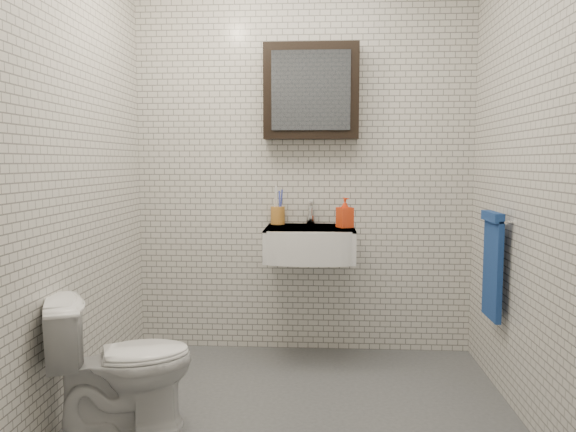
{
  "coord_description": "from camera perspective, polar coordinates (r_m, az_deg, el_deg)",
  "views": [
    {
      "loc": [
        0.12,
        -2.69,
        1.26
      ],
      "look_at": [
        -0.07,
        0.45,
        0.95
      ],
      "focal_mm": 35.0,
      "sensor_mm": 36.0,
      "label": 1
    }
  ],
  "objects": [
    {
      "name": "ground",
      "position": [
        2.97,
        0.82,
        -19.37
      ],
      "size": [
        2.2,
        2.0,
        0.01
      ],
      "primitive_type": "cube",
      "color": "#494D51",
      "rests_on": "ground"
    },
    {
      "name": "room_shell",
      "position": [
        2.7,
        0.87,
        9.97
      ],
      "size": [
        2.22,
        2.02,
        2.51
      ],
      "color": "silver",
      "rests_on": "ground"
    },
    {
      "name": "washbasin",
      "position": [
        3.46,
        2.24,
        -2.78
      ],
      "size": [
        0.55,
        0.5,
        0.2
      ],
      "color": "white",
      "rests_on": "room_shell"
    },
    {
      "name": "faucet",
      "position": [
        3.64,
        2.31,
        0.18
      ],
      "size": [
        0.06,
        0.2,
        0.15
      ],
      "color": "silver",
      "rests_on": "washbasin"
    },
    {
      "name": "mirror_cabinet",
      "position": [
        3.65,
        2.36,
        12.51
      ],
      "size": [
        0.6,
        0.15,
        0.6
      ],
      "color": "black",
      "rests_on": "room_shell"
    },
    {
      "name": "towel_rail",
      "position": [
        3.22,
        20.08,
        -4.31
      ],
      "size": [
        0.09,
        0.3,
        0.58
      ],
      "color": "silver",
      "rests_on": "room_shell"
    },
    {
      "name": "toothbrush_cup",
      "position": [
        3.66,
        -1.05,
        0.15
      ],
      "size": [
        0.11,
        0.11,
        0.25
      ],
      "rotation": [
        0.0,
        0.0,
        -0.22
      ],
      "color": "#BE7C2F",
      "rests_on": "washbasin"
    },
    {
      "name": "soap_bottle",
      "position": [
        3.49,
        5.8,
        0.34
      ],
      "size": [
        0.11,
        0.12,
        0.19
      ],
      "primitive_type": "imported",
      "rotation": [
        0.0,
        0.0,
        0.49
      ],
      "color": "orange",
      "rests_on": "washbasin"
    },
    {
      "name": "toilet",
      "position": [
        2.8,
        -16.51,
        -14.12
      ],
      "size": [
        0.73,
        0.59,
        0.65
      ],
      "primitive_type": "imported",
      "rotation": [
        0.0,
        0.0,
        1.98
      ],
      "color": "white",
      "rests_on": "ground"
    }
  ]
}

